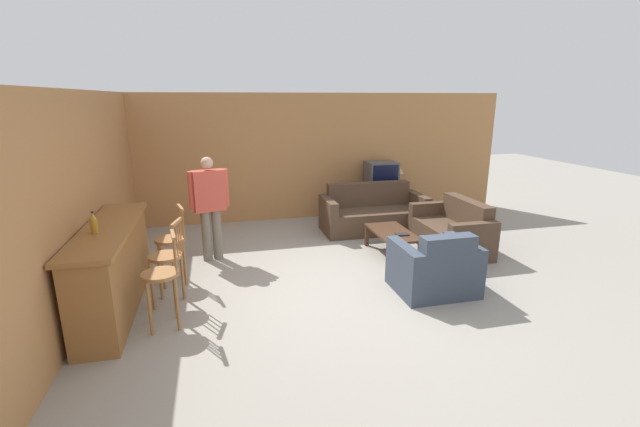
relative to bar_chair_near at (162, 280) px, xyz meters
The scene contains 17 objects.
ground_plane 2.31m from the bar_chair_near, 10.45° to the left, with size 24.00×24.00×0.00m, color gray.
wall_back 4.74m from the bar_chair_near, 62.04° to the left, with size 9.40×0.08×2.60m.
wall_left 2.14m from the bar_chair_near, 118.31° to the left, with size 0.08×8.74×2.60m.
bar_counter 0.86m from the bar_chair_near, 136.56° to the left, with size 0.55×2.33×1.05m.
bar_chair_near is the anchor object (origin of this frame).
bar_chair_mid 0.55m from the bar_chair_near, 90.02° to the left, with size 0.48×0.48×1.09m.
bar_chair_far 1.21m from the bar_chair_near, 90.01° to the left, with size 0.49×0.49×1.09m.
couch_far 4.60m from the bar_chair_near, 39.18° to the left, with size 1.98×0.89×0.89m.
armchair_near 3.39m from the bar_chair_near, ahead, with size 1.01×0.85×0.86m.
loveseat_right 4.74m from the bar_chair_near, 18.99° to the left, with size 0.82×1.52×0.85m.
coffee_table 3.72m from the bar_chair_near, 24.46° to the left, with size 0.58×1.09×0.39m.
tv_unit 5.51m from the bar_chair_near, 42.79° to the left, with size 1.04×0.52×0.66m.
tv 5.51m from the bar_chair_near, 42.77° to the left, with size 0.62×0.52×0.55m.
bottle 0.98m from the bar_chair_near, 153.73° to the left, with size 0.08×0.08×0.25m.
book_on_table 3.71m from the bar_chair_near, 21.00° to the left, with size 0.21×0.14×0.02m.
table_lamp 5.80m from the bar_chair_near, 40.31° to the left, with size 0.27×0.27×0.52m.
person_by_window 2.11m from the bar_chair_near, 75.43° to the left, with size 0.60×0.30×1.64m.
Camera 1 is at (-1.55, -5.04, 2.50)m, focal length 24.00 mm.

